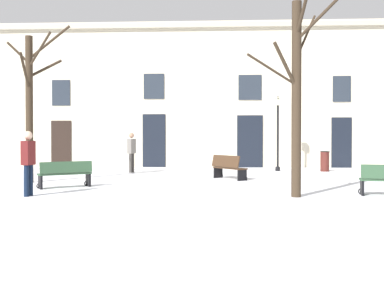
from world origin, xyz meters
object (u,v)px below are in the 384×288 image
object	(u,v)px
person_near_bench	(132,150)
litter_bin	(325,161)
tree_left_of_center	(31,102)
tree_near_facade	(297,92)
bench_near_center_tree	(65,174)
bench_back_to_back_left	(228,167)
streetlamp	(278,125)
person_crossing_plaza	(28,160)

from	to	relation	value
person_near_bench	litter_bin	bearing A→B (deg)	122.14
tree_left_of_center	litter_bin	distance (m)	12.99
tree_near_facade	bench_near_center_tree	size ratio (longest dim) A/B	3.29
tree_left_of_center	bench_back_to_back_left	world-z (taller)	tree_left_of_center
tree_left_of_center	litter_bin	world-z (taller)	tree_left_of_center
streetlamp	bench_back_to_back_left	xyz separation A→B (m)	(-2.40, -4.27, -1.69)
litter_bin	person_crossing_plaza	bearing A→B (deg)	-137.25
streetlamp	person_near_bench	size ratio (longest dim) A/B	1.96
tree_near_facade	person_crossing_plaza	bearing A→B (deg)	-178.52
litter_bin	person_crossing_plaza	xyz separation A→B (m)	(-10.05, -9.29, 0.51)
litter_bin	tree_near_facade	bearing A→B (deg)	-107.44
tree_left_of_center	bench_near_center_tree	distance (m)	3.34
tree_left_of_center	bench_near_center_tree	size ratio (longest dim) A/B	3.40
bench_near_center_tree	person_near_bench	xyz separation A→B (m)	(0.99, 6.05, 0.55)
tree_left_of_center	tree_near_facade	distance (m)	9.25
streetlamp	person_near_bench	world-z (taller)	streetlamp
streetlamp	person_crossing_plaza	xyz separation A→B (m)	(-7.92, -9.41, -1.16)
tree_near_facade	litter_bin	distance (m)	9.82
tree_left_of_center	streetlamp	xyz separation A→B (m)	(9.32, 5.80, -0.69)
streetlamp	litter_bin	distance (m)	2.71
person_crossing_plaza	streetlamp	bearing A→B (deg)	149.97
streetlamp	person_crossing_plaza	distance (m)	12.36
tree_near_facade	bench_near_center_tree	distance (m)	7.48
tree_left_of_center	bench_back_to_back_left	size ratio (longest dim) A/B	3.55
tree_near_facade	person_near_bench	distance (m)	10.01
tree_left_of_center	tree_near_facade	world-z (taller)	tree_left_of_center
bench_back_to_back_left	person_crossing_plaza	bearing A→B (deg)	96.12
streetlamp	bench_back_to_back_left	size ratio (longest dim) A/B	2.25
person_near_bench	tree_near_facade	bearing A→B (deg)	60.91
litter_bin	bench_back_to_back_left	bearing A→B (deg)	-137.53
tree_left_of_center	person_near_bench	bearing A→B (deg)	58.71
streetlamp	person_near_bench	xyz separation A→B (m)	(-6.60, -1.32, -1.15)
person_near_bench	tree_left_of_center	bearing A→B (deg)	-6.91
bench_near_center_tree	person_near_bench	distance (m)	6.16
tree_near_facade	bench_back_to_back_left	size ratio (longest dim) A/B	3.43
bench_back_to_back_left	bench_near_center_tree	distance (m)	6.04
tree_near_facade	person_crossing_plaza	distance (m)	7.41
streetlamp	bench_back_to_back_left	distance (m)	5.18
bench_near_center_tree	tree_left_of_center	bearing A→B (deg)	-75.11
litter_bin	person_crossing_plaza	size ratio (longest dim) A/B	0.53
bench_near_center_tree	person_crossing_plaza	distance (m)	2.15
tree_left_of_center	person_crossing_plaza	distance (m)	4.29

